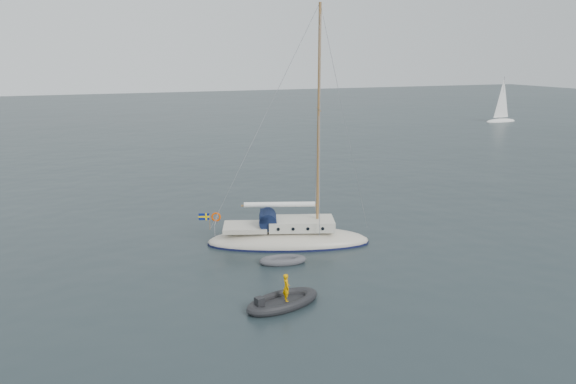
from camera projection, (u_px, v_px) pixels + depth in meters
name	position (u px, v px, depth m)	size (l,w,h in m)	color
ground	(327.00, 257.00, 33.18)	(300.00, 300.00, 0.00)	black
sailboat	(289.00, 227.00, 35.13)	(10.69, 3.20, 15.23)	beige
dinghy	(283.00, 260.00, 32.12)	(2.71, 1.22, 0.39)	#4C4B51
rib	(283.00, 301.00, 26.70)	(4.00, 1.82, 1.57)	black
distant_yacht_b	(502.00, 101.00, 97.97)	(6.29, 3.36, 8.34)	white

